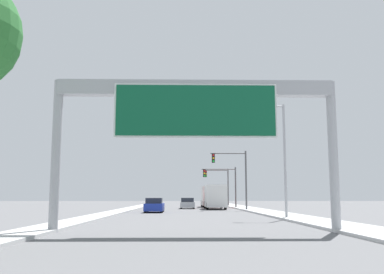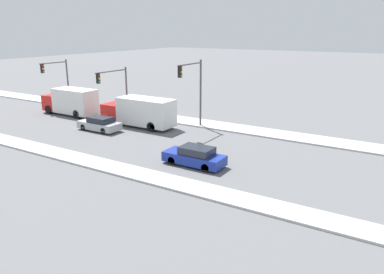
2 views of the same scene
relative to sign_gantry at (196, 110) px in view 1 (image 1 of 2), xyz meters
name	(u,v)px [view 1 (image 1 of 2)]	position (x,y,z in m)	size (l,w,h in m)	color
sidewalk_right	(241,207)	(7.75, 42.12, -5.55)	(3.00, 120.00, 0.15)	#B8B8B8
median_strip_left	(136,207)	(-7.25, 42.12, -5.55)	(2.00, 120.00, 0.15)	#B8B8B8
sign_gantry	(196,110)	(0.00, 0.00, 0.00)	(13.33, 0.73, 7.05)	#9EA0A5
car_mid_right	(154,206)	(-3.50, 24.57, -4.93)	(1.84, 4.70, 1.46)	navy
car_mid_left	(187,204)	(0.00, 37.89, -4.95)	(1.88, 4.48, 1.42)	#A5A8AD
truck_box_primary	(210,197)	(3.50, 45.95, -4.03)	(2.47, 7.39, 3.14)	red
truck_box_secondary	(215,197)	(3.50, 35.52, -4.08)	(2.49, 8.44, 3.03)	red
traffic_light_near_intersection	(235,171)	(5.51, 30.11, -1.02)	(4.23, 0.32, 6.91)	#4C4C4F
traffic_light_mid_block	(224,180)	(5.13, 40.11, -1.73)	(4.84, 0.32, 5.69)	#4C4C4F
traffic_light_far_intersection	(220,181)	(5.48, 50.11, -1.52)	(4.05, 0.32, 6.13)	#4C4C4F
street_lamp_right	(281,151)	(6.56, 11.30, -0.69)	(2.38, 0.28, 8.38)	#9EA0A5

